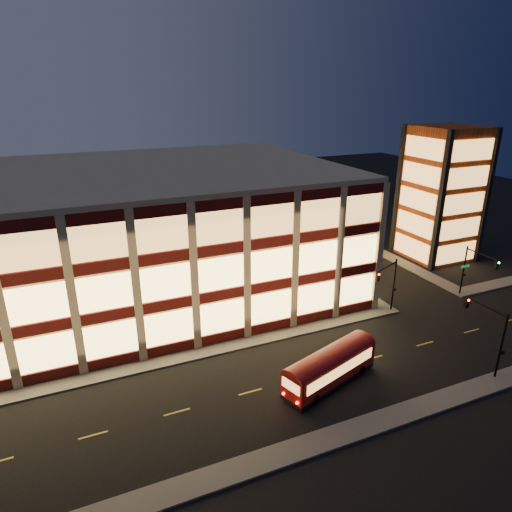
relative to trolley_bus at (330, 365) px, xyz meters
name	(u,v)px	position (x,y,z in m)	size (l,w,h in m)	color
ground	(182,364)	(-10.42, 7.50, -1.70)	(200.00, 200.00, 0.00)	black
sidewalk_office_south	(145,365)	(-13.42, 8.50, -1.63)	(54.00, 2.00, 0.15)	#514F4C
sidewalk_office_east	(312,261)	(12.58, 24.50, -1.63)	(2.00, 30.00, 0.15)	#514F4C
sidewalk_tower_south	(498,284)	(29.58, 8.50, -1.63)	(14.00, 2.00, 0.15)	#514F4C
sidewalk_tower_west	(376,250)	(23.58, 24.50, -1.63)	(2.00, 30.00, 0.15)	#514F4C
sidewalk_near	(235,471)	(-10.42, -5.50, -1.63)	(100.00, 2.00, 0.15)	#514F4C
office_building	(113,235)	(-13.33, 24.41, 5.55)	(50.45, 30.45, 14.50)	tan
stair_tower	(441,194)	(29.53, 19.45, 7.29)	(8.60, 8.60, 18.00)	#8C3814
traffic_signal_far	(388,279)	(11.79, 7.73, 2.41)	(3.79, 1.87, 6.00)	black
traffic_signal_right	(475,266)	(23.08, 6.87, 2.40)	(1.20, 4.37, 6.00)	black
traffic_signal_near	(489,327)	(13.08, -3.53, 2.42)	(0.32, 4.45, 6.00)	black
trolley_bus	(330,365)	(0.00, 0.00, 0.00)	(9.33, 4.92, 3.07)	#8A0907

